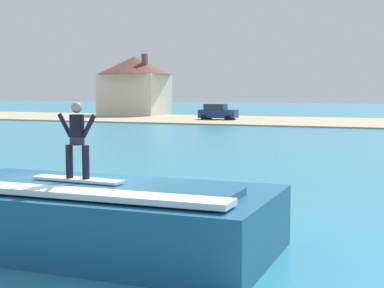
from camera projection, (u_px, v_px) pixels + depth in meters
ground_plane at (97, 239)px, 13.98m from camera, size 260.00×260.00×0.00m
wave_crest at (94, 217)px, 13.09m from camera, size 7.95×3.92×1.54m
surfboard at (78, 180)px, 12.92m from camera, size 2.20×0.53×0.06m
surfer at (77, 136)px, 12.80m from camera, size 0.96×0.32×1.67m
shoreline_bank at (347, 122)px, 60.84m from camera, size 120.00×17.14×0.14m
car_near_shore at (218, 112)px, 64.99m from camera, size 4.17×2.05×1.86m
house_with_chimney at (135, 82)px, 76.83m from camera, size 9.68×9.68×7.92m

